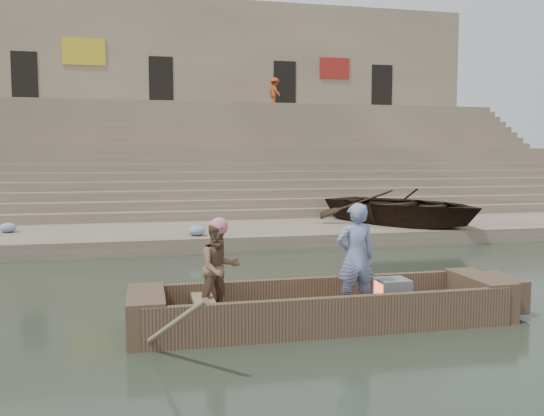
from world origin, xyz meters
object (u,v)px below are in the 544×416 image
object	(u,v)px
television	(392,292)
beached_rowboat	(402,206)
standing_man	(356,257)
pedestrian	(275,92)
rowing_man	(219,268)
main_rowboat	(324,317)

from	to	relation	value
television	beached_rowboat	world-z (taller)	beached_rowboat
standing_man	pedestrian	distance (m)	23.84
rowing_man	pedestrian	distance (m)	23.99
standing_man	rowing_man	bearing A→B (deg)	-8.16
standing_man	pedestrian	size ratio (longest dim) A/B	1.02
beached_rowboat	pedestrian	world-z (taller)	pedestrian
main_rowboat	pedestrian	xyz separation A→B (m)	(4.47, 22.77, 5.86)
standing_man	rowing_man	world-z (taller)	standing_man
television	rowing_man	bearing A→B (deg)	177.55
standing_man	television	xyz separation A→B (m)	(0.66, 0.19, -0.59)
standing_man	main_rowboat	bearing A→B (deg)	-24.16
main_rowboat	standing_man	bearing A→B (deg)	-24.79
pedestrian	beached_rowboat	bearing A→B (deg)	166.14
pedestrian	standing_man	bearing A→B (deg)	153.70
main_rowboat	beached_rowboat	distance (m)	9.56
standing_man	beached_rowboat	bearing A→B (deg)	-118.97
standing_man	television	size ratio (longest dim) A/B	3.42
pedestrian	television	bearing A→B (deg)	155.24
main_rowboat	rowing_man	xyz separation A→B (m)	(-1.52, 0.11, 0.77)
main_rowboat	pedestrian	distance (m)	23.94
television	beached_rowboat	bearing A→B (deg)	63.48
rowing_man	television	size ratio (longest dim) A/B	2.86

